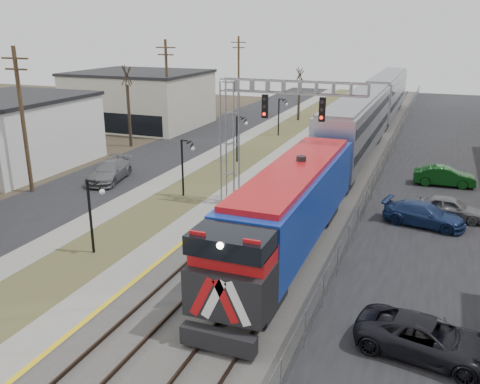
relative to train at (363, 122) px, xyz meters
The scene contains 19 objects.
street_west 20.08m from the train, 148.79° to the right, with size 7.00×120.00×0.04m, color black.
sidewalk 16.45m from the train, 140.51° to the right, with size 2.00×120.00×0.08m, color gray.
grass_median 14.30m from the train, 132.68° to the right, with size 4.00×120.00×0.06m, color #4D502A.
platform 12.49m from the train, 122.25° to the right, with size 2.00×120.00×0.24m, color gray.
ballast_bed 10.78m from the train, 98.28° to the right, with size 8.00×120.00×0.20m, color #595651.
platform_edge 12.03m from the train, 118.61° to the right, with size 0.24×120.00×0.01m, color gold.
track_near 11.19m from the train, 108.77° to the right, with size 1.58×120.00×0.15m.
track_far 10.63m from the train, 90.00° to the right, with size 1.58×120.00×0.15m.
train is the anchor object (origin of this frame).
signal_gantry 18.03m from the train, 103.89° to the right, with size 9.00×1.07×8.15m.
lampposts 28.65m from the train, 109.37° to the right, with size 0.14×62.14×4.00m.
utility_poles 28.58m from the train, 134.57° to the right, with size 0.28×80.28×10.00m.
fence 10.85m from the train, 75.31° to the right, with size 0.04×120.00×1.60m, color gray.
bare_trees 19.25m from the train, 160.62° to the right, with size 12.30×42.30×5.95m.
car_lot_c 31.01m from the train, 77.27° to the right, with size 2.27×4.93×1.37m, color black.
car_lot_d 18.27m from the train, 70.09° to the right, with size 1.90×4.67×1.36m, color navy.
car_lot_e 17.21m from the train, 63.62° to the right, with size 1.65×4.09×1.39m, color slate.
car_lot_f 11.09m from the train, 48.44° to the right, with size 1.50×4.31×1.42m, color #0D4111.
car_street_b 23.07m from the train, 135.52° to the right, with size 2.11×5.19×1.51m, color slate.
Camera 1 is at (11.79, -1.57, 11.14)m, focal length 38.00 mm.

